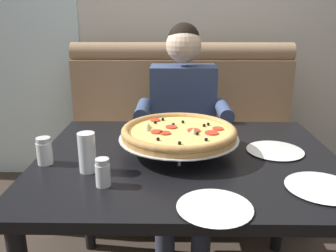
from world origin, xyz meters
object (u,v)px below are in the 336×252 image
(shaker_oregano, at_px, (45,153))
(plate_near_right, at_px, (215,206))
(drinking_glass, at_px, (87,155))
(pizza, at_px, (179,133))
(shaker_pepper_flakes, at_px, (103,174))
(plate_far_side, at_px, (323,186))
(dining_table, at_px, (187,175))
(patio_chair, at_px, (63,94))
(diner_main, at_px, (183,120))
(plate_near_left, at_px, (275,149))
(booth_bench, at_px, (182,151))

(shaker_oregano, height_order, plate_near_right, shaker_oregano)
(drinking_glass, bearing_deg, pizza, 29.05)
(shaker_oregano, bearing_deg, shaker_pepper_flakes, -34.79)
(shaker_oregano, xyz_separation_m, plate_far_side, (1.00, -0.19, -0.03))
(dining_table, xyz_separation_m, plate_near_right, (0.06, -0.41, 0.10))
(plate_far_side, bearing_deg, patio_chair, 123.32)
(plate_near_right, height_order, drinking_glass, drinking_glass)
(patio_chair, bearing_deg, pizza, -61.82)
(shaker_pepper_flakes, distance_m, plate_far_side, 0.74)
(diner_main, height_order, drinking_glass, diner_main)
(dining_table, height_order, drinking_glass, drinking_glass)
(pizza, height_order, drinking_glass, drinking_glass)
(plate_near_left, distance_m, patio_chair, 2.73)
(booth_bench, bearing_deg, plate_near_left, -67.52)
(plate_near_left, bearing_deg, booth_bench, 112.48)
(diner_main, distance_m, plate_near_right, 1.11)
(pizza, bearing_deg, shaker_oregano, -167.09)
(shaker_oregano, distance_m, plate_near_right, 0.70)
(plate_near_left, bearing_deg, shaker_oregano, -171.42)
(booth_bench, bearing_deg, dining_table, -90.00)
(dining_table, bearing_deg, drinking_glass, -158.13)
(dining_table, distance_m, plate_far_side, 0.53)
(diner_main, relative_size, pizza, 2.57)
(pizza, bearing_deg, diner_main, 87.07)
(shaker_pepper_flakes, height_order, plate_near_right, shaker_pepper_flakes)
(booth_bench, distance_m, plate_far_side, 1.36)
(shaker_pepper_flakes, bearing_deg, diner_main, 72.99)
(shaker_pepper_flakes, height_order, drinking_glass, drinking_glass)
(drinking_glass, bearing_deg, diner_main, 66.26)
(drinking_glass, bearing_deg, shaker_oregano, 159.69)
(pizza, relative_size, patio_chair, 0.58)
(shaker_oregano, bearing_deg, plate_near_right, -27.65)
(plate_near_right, height_order, plate_far_side, same)
(shaker_oregano, distance_m, drinking_glass, 0.20)
(pizza, xyz_separation_m, plate_near_right, (0.10, -0.45, -0.08))
(shaker_oregano, xyz_separation_m, drinking_glass, (0.18, -0.07, 0.02))
(booth_bench, height_order, patio_chair, booth_bench)
(plate_far_side, bearing_deg, shaker_oregano, 168.97)
(dining_table, distance_m, patio_chair, 2.57)
(booth_bench, height_order, plate_near_right, booth_bench)
(diner_main, xyz_separation_m, shaker_oregano, (-0.56, -0.78, 0.09))
(booth_bench, height_order, pizza, booth_bench)
(diner_main, bearing_deg, shaker_oregano, -125.56)
(booth_bench, xyz_separation_m, shaker_oregano, (-0.56, -1.04, 0.41))
(booth_bench, bearing_deg, pizza, -92.31)
(booth_bench, bearing_deg, shaker_pepper_flakes, -103.62)
(shaker_oregano, bearing_deg, pizza, 12.91)
(plate_near_left, xyz_separation_m, drinking_glass, (-0.75, -0.21, 0.06))
(drinking_glass, bearing_deg, plate_near_right, -30.47)
(plate_far_side, xyz_separation_m, patio_chair, (-1.67, 2.53, -0.25))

